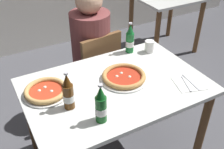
# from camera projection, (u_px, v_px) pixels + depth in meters

# --- Properties ---
(dining_table_main) EXTENTS (1.20, 0.80, 0.75)m
(dining_table_main) POSITION_uv_depth(u_px,v_px,m) (115.00, 98.00, 1.83)
(dining_table_main) COLOR silver
(dining_table_main) RESTS_ON ground_plane
(chair_behind_table) EXTENTS (0.45, 0.45, 0.85)m
(chair_behind_table) POSITION_uv_depth(u_px,v_px,m) (95.00, 69.00, 2.41)
(chair_behind_table) COLOR brown
(chair_behind_table) RESTS_ON ground_plane
(diner_seated) EXTENTS (0.34, 0.34, 1.21)m
(diner_seated) POSITION_uv_depth(u_px,v_px,m) (92.00, 57.00, 2.39)
(diner_seated) COLOR #2D3342
(diner_seated) RESTS_ON ground_plane
(dining_table_background) EXTENTS (0.80, 0.70, 0.75)m
(dining_table_background) POSITION_uv_depth(u_px,v_px,m) (166.00, 8.00, 3.40)
(dining_table_background) COLOR silver
(dining_table_background) RESTS_ON ground_plane
(pizza_margherita_near) EXTENTS (0.32, 0.32, 0.04)m
(pizza_margherita_near) POSITION_uv_depth(u_px,v_px,m) (124.00, 77.00, 1.81)
(pizza_margherita_near) COLOR white
(pizza_margherita_near) RESTS_ON dining_table_main
(pizza_marinara_far) EXTENTS (0.29, 0.29, 0.04)m
(pizza_marinara_far) POSITION_uv_depth(u_px,v_px,m) (46.00, 91.00, 1.67)
(pizza_marinara_far) COLOR white
(pizza_marinara_far) RESTS_ON dining_table_main
(beer_bottle_left) EXTENTS (0.07, 0.07, 0.25)m
(beer_bottle_left) POSITION_uv_depth(u_px,v_px,m) (68.00, 93.00, 1.52)
(beer_bottle_left) COLOR #512D0F
(beer_bottle_left) RESTS_ON dining_table_main
(beer_bottle_center) EXTENTS (0.07, 0.07, 0.25)m
(beer_bottle_center) POSITION_uv_depth(u_px,v_px,m) (101.00, 106.00, 1.43)
(beer_bottle_center) COLOR #14591E
(beer_bottle_center) RESTS_ON dining_table_main
(beer_bottle_right) EXTENTS (0.07, 0.07, 0.25)m
(beer_bottle_right) POSITION_uv_depth(u_px,v_px,m) (130.00, 40.00, 2.08)
(beer_bottle_right) COLOR #196B2D
(beer_bottle_right) RESTS_ON dining_table_main
(napkin_with_cutlery) EXTENTS (0.22, 0.22, 0.01)m
(napkin_with_cutlery) POSITION_uv_depth(u_px,v_px,m) (189.00, 83.00, 1.77)
(napkin_with_cutlery) COLOR white
(napkin_with_cutlery) RESTS_ON dining_table_main
(paper_cup) EXTENTS (0.07, 0.07, 0.09)m
(paper_cup) POSITION_uv_depth(u_px,v_px,m) (149.00, 46.00, 2.11)
(paper_cup) COLOR white
(paper_cup) RESTS_ON dining_table_main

